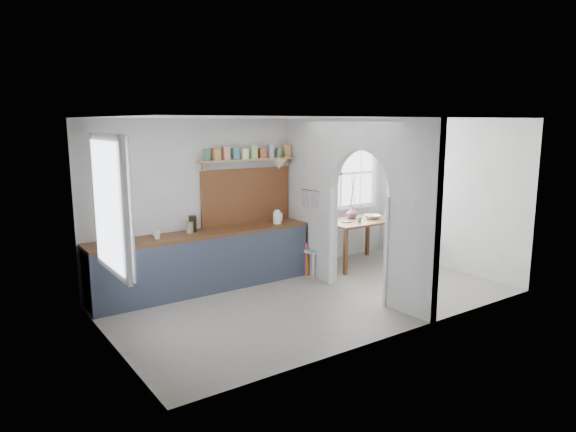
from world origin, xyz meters
TOP-DOWN VIEW (x-y plane):
  - floor at (0.00, 0.00)m, footprint 5.80×3.20m
  - ceiling at (0.00, 0.00)m, footprint 5.80×3.20m
  - walls at (0.00, 0.00)m, footprint 5.81×3.21m
  - partition at (0.70, 0.06)m, footprint 0.12×3.20m
  - kitchen_window at (-2.87, 0.00)m, footprint 0.10×1.16m
  - nook_window at (1.80, 1.56)m, footprint 1.76×0.10m
  - counter at (-1.13, 1.33)m, footprint 3.50×0.60m
  - sink at (-2.43, 1.30)m, footprint 0.40×0.40m
  - backsplash at (-0.20, 1.58)m, footprint 1.65×0.03m
  - shelf at (-0.21, 1.49)m, footprint 1.75×0.20m
  - pendant_lamp at (0.15, 1.15)m, footprint 0.26×0.26m
  - utensil_rail at (0.61, 0.90)m, footprint 0.02×0.50m
  - dining_table at (1.76, 1.02)m, footprint 1.33×0.89m
  - chair_left at (0.75, 0.98)m, footprint 0.43×0.43m
  - chair_right at (2.77, 0.99)m, footprint 0.50×0.50m
  - kettle at (0.17, 1.24)m, footprint 0.23×0.21m
  - mug_a at (-1.87, 1.27)m, footprint 0.13×0.13m
  - mug_b at (-1.82, 1.42)m, footprint 0.12×0.12m
  - knife_block at (-1.23, 1.45)m, footprint 0.15×0.18m
  - jar at (-1.32, 1.37)m, footprint 0.11×0.11m
  - towel_magenta at (0.58, 0.99)m, footprint 0.02×0.03m
  - towel_orange at (0.58, 0.95)m, footprint 0.02×0.03m
  - bowl at (2.05, 0.95)m, footprint 0.32×0.32m
  - table_cup at (1.64, 0.85)m, footprint 0.11×0.11m
  - plate at (1.46, 0.97)m, footprint 0.20×0.20m
  - vase at (1.77, 1.19)m, footprint 0.25×0.25m

SIDE VIEW (x-z plane):
  - floor at x=0.00m, z-range -0.01..0.01m
  - towel_orange at x=0.58m, z-range -0.02..0.52m
  - towel_magenta at x=0.58m, z-range -0.01..0.56m
  - dining_table at x=1.76m, z-range 0.00..0.82m
  - chair_right at x=2.77m, z-range 0.00..0.87m
  - chair_left at x=0.75m, z-range 0.00..0.89m
  - counter at x=-1.13m, z-range 0.01..0.91m
  - plate at x=1.46m, z-range 0.82..0.84m
  - bowl at x=2.05m, z-range 0.82..0.89m
  - table_cup at x=1.64m, z-range 0.82..0.91m
  - sink at x=-2.43m, z-range 0.88..0.90m
  - vase at x=1.77m, z-range 0.82..1.03m
  - mug_b at x=-1.82m, z-range 0.90..0.98m
  - mug_a at x=-1.87m, z-range 0.90..1.00m
  - jar at x=-1.32m, z-range 0.90..1.07m
  - kettle at x=0.17m, z-range 0.90..1.12m
  - knife_block at x=-1.23m, z-range 0.90..1.14m
  - walls at x=0.00m, z-range 0.00..2.60m
  - backsplash at x=-0.20m, z-range 0.90..1.80m
  - utensil_rail at x=0.61m, z-range 1.44..1.46m
  - partition at x=0.70m, z-range 0.15..2.75m
  - nook_window at x=1.80m, z-range 0.95..2.25m
  - kitchen_window at x=-2.87m, z-range 0.90..2.40m
  - pendant_lamp at x=0.15m, z-range 1.80..1.96m
  - shelf at x=-0.21m, z-range 1.91..2.12m
  - ceiling at x=0.00m, z-range 2.60..2.60m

